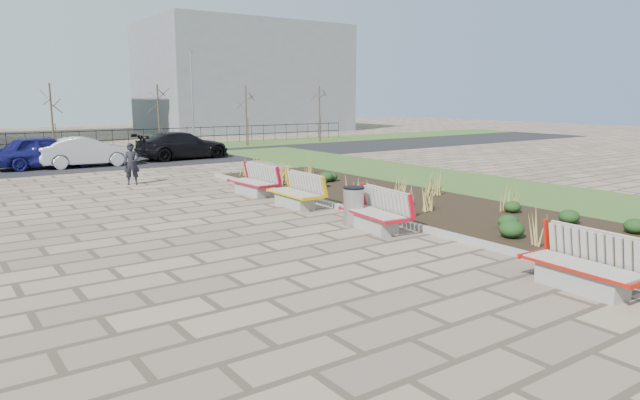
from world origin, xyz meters
TOP-DOWN VIEW (x-y plane):
  - ground at (0.00, 0.00)m, footprint 120.00×120.00m
  - planting_bed at (6.25, 5.00)m, footprint 4.50×18.00m
  - planting_curb at (3.92, 5.00)m, footprint 0.16×18.00m
  - grass_verge_near at (11.00, 5.00)m, footprint 5.00×38.00m
  - grass_verge_far at (0.00, 28.00)m, footprint 80.00×5.00m
  - road at (0.00, 22.00)m, footprint 80.00×7.00m
  - bench_a at (3.00, -2.73)m, footprint 0.99×2.14m
  - bench_b at (3.00, 2.82)m, footprint 1.12×2.18m
  - bench_c at (3.00, 6.48)m, footprint 0.94×2.12m
  - bench_d at (3.00, 9.15)m, footprint 1.00×2.14m
  - litter_bin at (2.96, 3.54)m, footprint 0.54×0.54m
  - pedestrian at (0.38, 13.82)m, footprint 0.67×0.55m
  - car_blue at (-1.36, 21.10)m, footprint 4.54×1.83m
  - car_silver at (0.36, 20.61)m, footprint 4.33×1.69m
  - car_black at (5.36, 21.20)m, footprint 5.04×2.22m
  - tree_c at (0.00, 26.50)m, footprint 1.40×1.40m
  - tree_d at (6.00, 26.50)m, footprint 1.40×1.40m
  - tree_e at (12.00, 26.50)m, footprint 1.40×1.40m
  - tree_f at (18.00, 26.50)m, footprint 1.40×1.40m
  - lamp_east at (8.00, 26.00)m, footprint 0.24×0.60m
  - railing_fence at (0.00, 29.50)m, footprint 44.00×0.10m
  - building_grey at (20.00, 42.00)m, footprint 18.00×12.00m

SIDE VIEW (x-z plane):
  - ground at x=0.00m, z-range 0.00..0.00m
  - road at x=0.00m, z-range 0.00..0.02m
  - grass_verge_near at x=11.00m, z-range 0.00..0.04m
  - grass_verge_far at x=0.00m, z-range 0.00..0.04m
  - planting_bed at x=6.25m, z-range 0.00..0.10m
  - planting_curb at x=3.92m, z-range 0.00..0.15m
  - litter_bin at x=2.96m, z-range 0.00..0.99m
  - bench_a at x=3.00m, z-range 0.00..1.00m
  - bench_b at x=3.00m, z-range 0.00..1.00m
  - bench_c at x=3.00m, z-range 0.00..1.00m
  - bench_d at x=3.00m, z-range 0.00..1.00m
  - railing_fence at x=0.00m, z-range 0.04..1.24m
  - car_silver at x=0.36m, z-range 0.02..1.42m
  - car_black at x=5.36m, z-range 0.02..1.46m
  - car_blue at x=-1.36m, z-range 0.02..1.57m
  - pedestrian at x=0.38m, z-range 0.00..1.59m
  - tree_c at x=0.00m, z-range 0.04..4.04m
  - tree_d at x=6.00m, z-range 0.04..4.04m
  - tree_e at x=12.00m, z-range 0.04..4.04m
  - tree_f at x=18.00m, z-range 0.04..4.04m
  - lamp_east at x=8.00m, z-range 0.04..6.04m
  - building_grey at x=20.00m, z-range 0.00..10.00m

